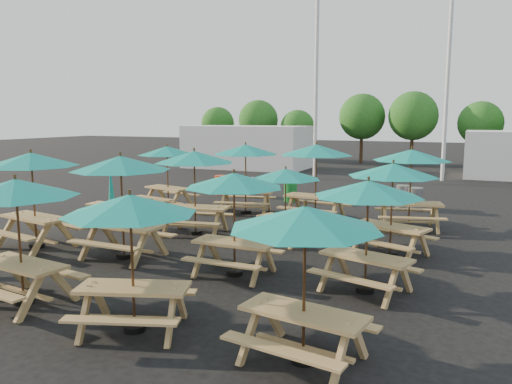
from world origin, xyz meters
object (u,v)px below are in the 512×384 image
at_px(picnic_unit_3, 167,154).
at_px(picnic_unit_11, 316,154).
at_px(picnic_unit_8, 130,212).
at_px(picnic_unit_15, 412,159).
at_px(picnic_unit_6, 194,161).
at_px(picnic_unit_10, 286,178).
at_px(picnic_unit_14, 393,175).
at_px(waste_bin_3, 403,196).
at_px(waste_bin_0, 221,185).
at_px(picnic_unit_13, 368,195).
at_px(picnic_unit_1, 31,164).
at_px(picnic_unit_5, 121,169).
at_px(picnic_unit_2, 112,199).
at_px(waste_bin_2, 291,191).
at_px(picnic_unit_4, 16,195).
at_px(waste_bin_1, 253,188).
at_px(picnic_unit_9, 234,186).
at_px(waste_bin_4, 415,199).
at_px(picnic_unit_12, 305,226).
at_px(picnic_unit_7, 246,153).

relative_size(picnic_unit_3, picnic_unit_11, 1.01).
xyz_separation_m(picnic_unit_8, picnic_unit_15, (3.05, 9.33, 0.19)).
height_order(picnic_unit_6, picnic_unit_10, picnic_unit_6).
relative_size(picnic_unit_14, waste_bin_3, 3.29).
height_order(picnic_unit_14, waste_bin_0, picnic_unit_14).
bearing_deg(picnic_unit_13, picnic_unit_15, 105.02).
relative_size(picnic_unit_6, picnic_unit_8, 1.00).
height_order(picnic_unit_1, picnic_unit_5, picnic_unit_1).
relative_size(picnic_unit_2, waste_bin_2, 2.43).
bearing_deg(picnic_unit_3, waste_bin_3, 37.71).
bearing_deg(picnic_unit_10, picnic_unit_4, -94.44).
bearing_deg(picnic_unit_3, waste_bin_1, 75.16).
height_order(picnic_unit_4, picnic_unit_5, picnic_unit_5).
relative_size(picnic_unit_1, waste_bin_3, 3.25).
height_order(picnic_unit_10, picnic_unit_14, picnic_unit_14).
distance_m(picnic_unit_9, picnic_unit_13, 2.80).
relative_size(picnic_unit_5, waste_bin_4, 2.98).
distance_m(picnic_unit_8, picnic_unit_15, 9.82).
xyz_separation_m(picnic_unit_11, waste_bin_4, (2.77, 3.28, -1.78)).
bearing_deg(picnic_unit_13, waste_bin_0, 145.99).
bearing_deg(picnic_unit_10, picnic_unit_8, -71.97).
height_order(picnic_unit_4, waste_bin_4, picnic_unit_4).
bearing_deg(waste_bin_4, waste_bin_2, -179.51).
bearing_deg(picnic_unit_2, picnic_unit_12, -37.07).
bearing_deg(waste_bin_3, waste_bin_4, -43.91).
distance_m(picnic_unit_5, picnic_unit_15, 8.43).
bearing_deg(picnic_unit_4, waste_bin_1, 102.18).
bearing_deg(picnic_unit_14, picnic_unit_12, -73.35).
height_order(picnic_unit_7, waste_bin_0, picnic_unit_7).
xyz_separation_m(picnic_unit_6, waste_bin_0, (-2.88, 7.00, -1.71)).
height_order(picnic_unit_7, picnic_unit_12, picnic_unit_7).
distance_m(picnic_unit_2, picnic_unit_5, 4.15).
bearing_deg(picnic_unit_15, picnic_unit_11, 165.20).
height_order(picnic_unit_9, waste_bin_4, picnic_unit_9).
xyz_separation_m(picnic_unit_13, waste_bin_2, (-4.93, 9.30, -1.51)).
bearing_deg(waste_bin_4, picnic_unit_10, -113.24).
distance_m(picnic_unit_2, picnic_unit_11, 6.64).
bearing_deg(waste_bin_1, picnic_unit_4, -84.64).
relative_size(picnic_unit_10, waste_bin_4, 2.92).
bearing_deg(picnic_unit_5, picnic_unit_11, 65.40).
height_order(picnic_unit_10, waste_bin_1, picnic_unit_10).
bearing_deg(picnic_unit_12, picnic_unit_3, 140.96).
bearing_deg(picnic_unit_7, waste_bin_2, 65.60).
xyz_separation_m(picnic_unit_2, picnic_unit_13, (8.54, -2.87, 1.09)).
height_order(picnic_unit_6, picnic_unit_9, picnic_unit_6).
height_order(picnic_unit_4, picnic_unit_15, picnic_unit_15).
bearing_deg(picnic_unit_11, picnic_unit_5, -110.37).
bearing_deg(waste_bin_2, picnic_unit_7, -101.66).
distance_m(picnic_unit_15, waste_bin_3, 4.18).
xyz_separation_m(picnic_unit_12, waste_bin_4, (0.09, 12.49, -1.52)).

